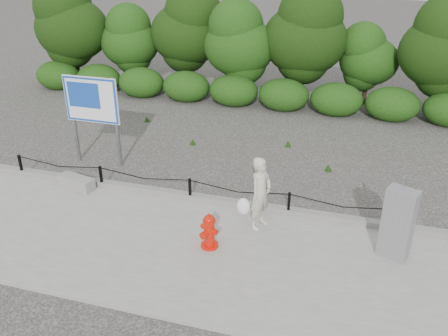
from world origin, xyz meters
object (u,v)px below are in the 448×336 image
fire_hydrant (209,231)px  concrete_block (76,182)px  utility_cabinet (398,224)px  advertising_sign (92,104)px  pedestrian (259,194)px

fire_hydrant → concrete_block: size_ratio=0.81×
concrete_block → utility_cabinet: size_ratio=0.58×
concrete_block → advertising_sign: size_ratio=0.38×
pedestrian → advertising_sign: bearing=91.7°
fire_hydrant → utility_cabinet: size_ratio=0.47×
concrete_block → advertising_sign: bearing=99.9°
pedestrian → concrete_block: bearing=108.1°
fire_hydrant → utility_cabinet: utility_cabinet is taller
fire_hydrant → pedestrian: size_ratio=0.47×
fire_hydrant → concrete_block: 4.46m
pedestrian → advertising_sign: 5.78m
advertising_sign → fire_hydrant: bearing=-35.2°
fire_hydrant → utility_cabinet: (3.77, 0.79, 0.40)m
fire_hydrant → advertising_sign: bearing=168.3°
pedestrian → utility_cabinet: bearing=-72.6°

